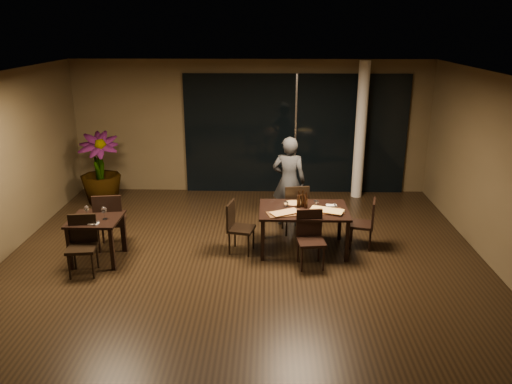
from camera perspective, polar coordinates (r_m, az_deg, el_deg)
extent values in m
plane|color=black|center=(8.06, -1.52, -8.90)|extent=(8.00, 8.00, 0.00)
cube|color=#4A3E27|center=(11.40, -0.55, 7.45)|extent=(8.00, 0.10, 3.00)
cube|color=#4A3E27|center=(3.83, -4.92, -17.22)|extent=(8.00, 0.10, 3.00)
cube|color=silver|center=(7.17, -1.73, 12.99)|extent=(8.00, 8.00, 0.04)
cube|color=black|center=(11.36, 4.52, 6.57)|extent=(5.00, 0.06, 2.70)
cylinder|color=silver|center=(11.19, 11.85, 6.82)|extent=(0.24, 0.24, 3.00)
cube|color=black|center=(8.50, 5.47, -2.07)|extent=(1.50, 1.00, 0.04)
cube|color=black|center=(8.22, 0.76, -5.57)|extent=(0.06, 0.06, 0.71)
cube|color=black|center=(8.32, 10.35, -5.58)|extent=(0.06, 0.06, 0.71)
cube|color=black|center=(9.03, 0.83, -3.27)|extent=(0.06, 0.06, 0.71)
cube|color=black|center=(9.12, 9.55, -3.30)|extent=(0.06, 0.06, 0.71)
cube|color=black|center=(8.49, -17.88, -2.97)|extent=(0.80, 0.80, 0.04)
cube|color=black|center=(8.46, -20.55, -6.12)|extent=(0.06, 0.06, 0.71)
cube|color=black|center=(8.23, -16.12, -6.33)|extent=(0.06, 0.06, 0.71)
cube|color=black|center=(9.03, -19.01, -4.33)|extent=(0.06, 0.06, 0.71)
cube|color=black|center=(8.82, -14.85, -4.47)|extent=(0.06, 0.06, 0.71)
cube|color=black|center=(9.31, 4.39, -1.96)|extent=(0.51, 0.51, 0.05)
cylinder|color=black|center=(9.60, 5.18, -2.79)|extent=(0.04, 0.04, 0.45)
cylinder|color=black|center=(9.52, 3.05, -2.91)|extent=(0.04, 0.04, 0.45)
cylinder|color=black|center=(9.27, 5.70, -3.60)|extent=(0.04, 0.04, 0.45)
cylinder|color=black|center=(9.19, 3.50, -3.74)|extent=(0.04, 0.04, 0.45)
cube|color=black|center=(9.04, 4.71, -0.91)|extent=(0.44, 0.12, 0.51)
cube|color=black|center=(8.04, 6.30, -5.67)|extent=(0.47, 0.47, 0.05)
cylinder|color=black|center=(7.94, 5.27, -7.67)|extent=(0.03, 0.03, 0.43)
cylinder|color=black|center=(8.01, 7.72, -7.52)|extent=(0.03, 0.03, 0.43)
cylinder|color=black|center=(8.25, 4.82, -6.61)|extent=(0.03, 0.03, 0.43)
cylinder|color=black|center=(8.31, 7.18, -6.48)|extent=(0.03, 0.03, 0.43)
cube|color=black|center=(8.11, 6.09, -3.57)|extent=(0.42, 0.09, 0.48)
cube|color=black|center=(8.50, -1.68, -4.25)|extent=(0.49, 0.49, 0.05)
cylinder|color=black|center=(8.40, -0.87, -6.11)|extent=(0.03, 0.03, 0.42)
cylinder|color=black|center=(8.69, -0.30, -5.21)|extent=(0.03, 0.03, 0.42)
cylinder|color=black|center=(8.48, -3.07, -5.86)|extent=(0.03, 0.03, 0.42)
cylinder|color=black|center=(8.77, -2.42, -4.98)|extent=(0.03, 0.03, 0.42)
cube|color=black|center=(8.46, -2.91, -2.67)|extent=(0.13, 0.41, 0.47)
cube|color=black|center=(8.88, 11.97, -3.66)|extent=(0.49, 0.49, 0.05)
cylinder|color=black|center=(9.12, 10.91, -4.39)|extent=(0.03, 0.03, 0.41)
cylinder|color=black|center=(8.82, 10.74, -5.21)|extent=(0.03, 0.03, 0.41)
cylinder|color=black|center=(9.11, 12.99, -4.57)|extent=(0.03, 0.03, 0.41)
cylinder|color=black|center=(8.81, 12.89, -5.40)|extent=(0.03, 0.03, 0.41)
cube|color=black|center=(8.79, 13.26, -2.38)|extent=(0.13, 0.40, 0.46)
cube|color=black|center=(8.99, -16.25, -3.24)|extent=(0.54, 0.54, 0.05)
cylinder|color=black|center=(9.23, -14.74, -4.15)|extent=(0.04, 0.04, 0.49)
cylinder|color=black|center=(9.29, -17.12, -4.22)|extent=(0.04, 0.04, 0.49)
cylinder|color=black|center=(8.87, -15.04, -5.13)|extent=(0.04, 0.04, 0.49)
cylinder|color=black|center=(8.94, -17.52, -5.19)|extent=(0.04, 0.04, 0.49)
cube|color=black|center=(8.70, -16.61, -2.11)|extent=(0.48, 0.11, 0.54)
cube|color=black|center=(8.21, -19.28, -6.07)|extent=(0.48, 0.48, 0.05)
cylinder|color=black|center=(8.19, -20.58, -7.99)|extent=(0.04, 0.04, 0.44)
cylinder|color=black|center=(8.11, -18.17, -7.99)|extent=(0.04, 0.04, 0.44)
cylinder|color=black|center=(8.50, -20.01, -6.93)|extent=(0.04, 0.04, 0.44)
cylinder|color=black|center=(8.42, -17.68, -6.93)|extent=(0.04, 0.04, 0.44)
cube|color=black|center=(8.29, -19.16, -3.98)|extent=(0.43, 0.09, 0.49)
imported|color=#2B2C2F|center=(9.53, 3.76, 1.21)|extent=(0.65, 0.48, 1.75)
imported|color=#1D4F1A|center=(11.25, -17.41, 2.57)|extent=(1.02, 1.02, 1.54)
cube|color=#452916|center=(8.24, 3.35, -2.49)|extent=(0.65, 0.44, 0.01)
cube|color=#442616|center=(8.40, 8.08, -2.22)|extent=(0.59, 0.35, 0.01)
cylinder|color=#A81C12|center=(8.72, 4.29, -1.30)|extent=(0.27, 0.27, 0.01)
cylinder|color=white|center=(8.57, 3.49, -1.40)|extent=(0.07, 0.07, 0.08)
cylinder|color=white|center=(8.63, 6.87, -1.32)|extent=(0.08, 0.08, 0.10)
cube|color=white|center=(8.43, 9.47, -2.22)|extent=(0.20, 0.16, 0.01)
cube|color=silver|center=(8.69, 8.62, -1.53)|extent=(0.18, 0.11, 0.01)
cube|color=silver|center=(8.25, -18.17, -3.44)|extent=(0.19, 0.13, 0.01)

